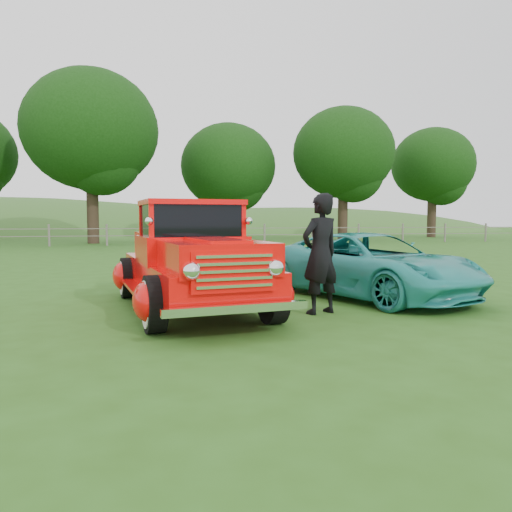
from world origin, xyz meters
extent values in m
plane|color=#2A5316|center=(0.00, 0.00, 0.00)|extent=(140.00, 140.00, 0.00)
ellipsoid|color=#316324|center=(-18.00, 58.00, -4.95)|extent=(84.00, 60.00, 18.00)
ellipsoid|color=#316324|center=(20.00, 62.00, -3.85)|extent=(72.00, 52.00, 14.00)
cube|color=#6E655D|center=(0.00, 22.00, 0.55)|extent=(48.00, 0.04, 0.04)
cube|color=#6E655D|center=(0.00, 22.00, 0.95)|extent=(48.00, 0.04, 0.04)
cylinder|color=#2E2017|center=(-4.00, 25.00, 2.42)|extent=(0.70, 0.70, 4.84)
ellipsoid|color=black|center=(-4.00, 25.00, 6.82)|extent=(8.00, 8.00, 7.20)
cylinder|color=#2E2017|center=(5.00, 29.00, 1.87)|extent=(0.70, 0.70, 3.74)
ellipsoid|color=black|center=(5.00, 29.00, 5.27)|extent=(6.80, 6.80, 6.12)
cylinder|color=#2E2017|center=(13.00, 27.00, 2.20)|extent=(0.70, 0.70, 4.40)
ellipsoid|color=black|center=(13.00, 27.00, 6.20)|extent=(7.20, 7.20, 6.48)
cylinder|color=#2E2017|center=(22.00, 30.00, 2.09)|extent=(0.70, 0.70, 4.18)
ellipsoid|color=black|center=(22.00, 30.00, 5.89)|extent=(6.60, 6.60, 5.94)
cylinder|color=black|center=(-0.84, -0.24, 0.38)|extent=(0.34, 0.79, 0.76)
cylinder|color=black|center=(0.81, -0.01, 0.38)|extent=(0.34, 0.79, 0.76)
cylinder|color=black|center=(-1.27, 2.83, 0.38)|extent=(0.34, 0.79, 0.76)
cylinder|color=black|center=(0.38, 3.06, 0.38)|extent=(0.34, 0.79, 0.76)
cube|color=#EF0A08|center=(-0.23, 1.41, 0.58)|extent=(2.18, 4.78, 0.44)
ellipsoid|color=#EF0A08|center=(-0.91, -0.25, 0.42)|extent=(0.52, 0.80, 0.54)
ellipsoid|color=#EF0A08|center=(0.87, 0.00, 0.42)|extent=(0.52, 0.80, 0.54)
ellipsoid|color=#EF0A08|center=(-1.34, 2.82, 0.42)|extent=(0.52, 0.80, 0.54)
ellipsoid|color=#EF0A08|center=(0.44, 3.07, 0.42)|extent=(0.52, 0.80, 0.54)
cube|color=#EF0A08|center=(-0.02, -0.12, 0.97)|extent=(1.54, 1.77, 0.42)
cube|color=#EF0A08|center=(-0.22, 1.31, 0.99)|extent=(1.77, 1.56, 0.44)
cube|color=black|center=(-0.22, 1.31, 1.46)|extent=(1.59, 1.31, 0.50)
cube|color=#EF0A08|center=(-0.22, 1.31, 1.74)|extent=(1.67, 1.42, 0.08)
cube|color=#EF0A08|center=(-0.42, 2.75, 0.95)|extent=(1.44, 2.09, 0.45)
cube|color=white|center=(0.10, -0.92, 0.85)|extent=(1.07, 0.25, 0.50)
cube|color=white|center=(0.11, -1.02, 0.42)|extent=(1.80, 0.35, 0.10)
cube|color=white|center=(-0.57, 3.81, 0.42)|extent=(1.71, 0.34, 0.10)
imported|color=teal|center=(3.20, 1.90, 0.61)|extent=(3.50, 4.83, 1.22)
imported|color=black|center=(1.72, 0.57, 0.94)|extent=(0.80, 0.67, 1.88)
camera|label=1|loc=(-0.95, -6.76, 1.48)|focal=35.00mm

